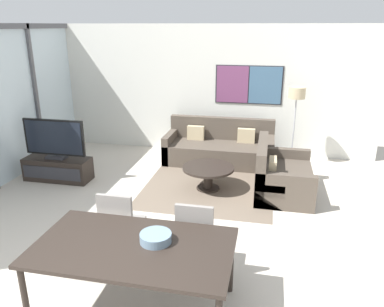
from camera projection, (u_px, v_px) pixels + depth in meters
wall_back at (206, 90)px, 8.30m from camera, size 7.47×0.09×2.80m
area_rug at (208, 189)px, 6.67m from camera, size 2.27×2.11×0.01m
tv_console at (58, 169)px, 7.01m from camera, size 1.24×0.45×0.43m
television at (54, 139)px, 6.82m from camera, size 1.18×0.20×0.74m
sofa_main at (220, 149)px, 7.93m from camera, size 2.24×0.94×0.89m
sofa_side at (279, 177)px, 6.45m from camera, size 0.94×1.44×0.89m
coffee_table at (208, 172)px, 6.57m from camera, size 0.91×0.91×0.42m
dining_table at (134, 251)px, 3.63m from camera, size 1.93×1.08×0.76m
dining_chair_left at (120, 222)px, 4.50m from camera, size 0.46×0.46×0.93m
dining_chair_centre at (196, 233)px, 4.26m from camera, size 0.46×0.46×0.93m
fruit_bowl at (156, 237)px, 3.65m from camera, size 0.31×0.31×0.09m
floor_lamp at (296, 100)px, 7.35m from camera, size 0.33×0.33×1.62m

